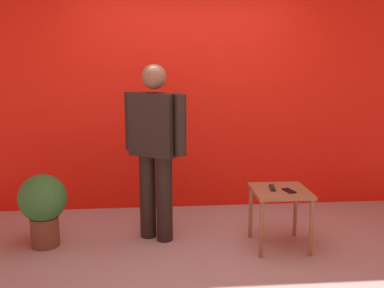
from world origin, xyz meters
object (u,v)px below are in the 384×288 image
Objects in this scene: standing_person at (155,144)px; tv_remote at (272,188)px; side_table at (280,199)px; cell_phone at (289,191)px; potted_plant at (43,204)px.

tv_remote is at bearing -13.45° from standing_person.
side_table is (1.14, -0.28, -0.48)m from standing_person.
cell_phone is (0.06, -0.06, 0.09)m from side_table.
standing_person is at bearing 149.07° from cell_phone.
potted_plant is at bearing 175.03° from side_table.
potted_plant is at bearing -176.24° from tv_remote.
potted_plant reaches higher than tv_remote.
side_table is 0.12m from tv_remote.
cell_phone is 0.85× the size of tv_remote.
tv_remote is at bearing 158.93° from side_table.
cell_phone is at bearing -25.36° from tv_remote.
cell_phone is at bearing -44.86° from side_table.
side_table is 0.80× the size of potted_plant.
standing_person is 1.17m from potted_plant.
standing_person reaches higher than potted_plant.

